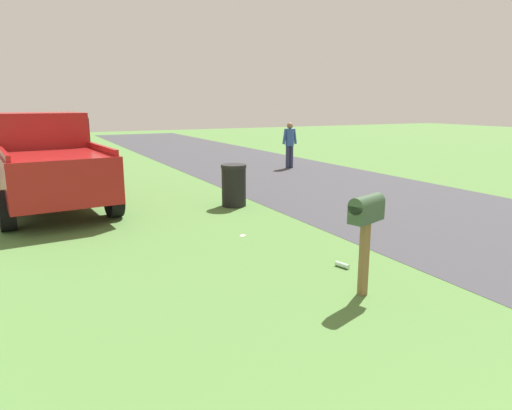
# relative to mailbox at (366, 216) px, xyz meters

# --- Properties ---
(road_asphalt) EXTENTS (60.00, 5.78, 0.01)m
(road_asphalt) POSITION_rel_mailbox_xyz_m (1.06, -4.15, -1.00)
(road_asphalt) COLOR #38383D
(road_asphalt) RESTS_ON ground
(mailbox) EXTENTS (0.36, 0.55, 1.25)m
(mailbox) POSITION_rel_mailbox_xyz_m (0.00, 0.00, 0.00)
(mailbox) COLOR brown
(mailbox) RESTS_ON ground
(pickup_truck) EXTENTS (5.13, 2.56, 2.09)m
(pickup_truck) POSITION_rel_mailbox_xyz_m (7.16, 3.11, 0.10)
(pickup_truck) COLOR maroon
(pickup_truck) RESTS_ON ground
(trash_bin) EXTENTS (0.58, 0.58, 0.95)m
(trash_bin) POSITION_rel_mailbox_xyz_m (5.26, -0.65, -0.52)
(trash_bin) COLOR black
(trash_bin) RESTS_ON ground
(pedestrian) EXTENTS (0.30, 0.57, 1.62)m
(pedestrian) POSITION_rel_mailbox_xyz_m (10.03, -5.00, -0.06)
(pedestrian) COLOR #2D3351
(pedestrian) RESTS_ON ground
(litter_bottle_midfield_b) EXTENTS (0.23, 0.12, 0.07)m
(litter_bottle_midfield_b) POSITION_rel_mailbox_xyz_m (0.88, -0.37, -0.96)
(litter_bottle_midfield_b) COLOR #B2D8BF
(litter_bottle_midfield_b) RESTS_ON ground
(litter_wrapper_near_hydrant) EXTENTS (0.14, 0.15, 0.01)m
(litter_wrapper_near_hydrant) POSITION_rel_mailbox_xyz_m (2.98, 0.21, -1.00)
(litter_wrapper_near_hydrant) COLOR silver
(litter_wrapper_near_hydrant) RESTS_ON ground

